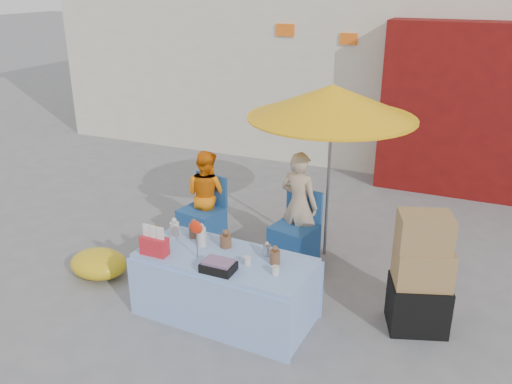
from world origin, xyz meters
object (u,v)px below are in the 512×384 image
at_px(vendor_orange, 206,195).
at_px(vendor_beige, 299,205).
at_px(chair_left, 203,223).
at_px(umbrella, 332,102).
at_px(box_stack, 421,277).
at_px(chair_right, 294,240).
at_px(market_table, 225,285).

relative_size(vendor_orange, vendor_beige, 0.89).
relative_size(chair_left, umbrella, 0.41).
height_order(vendor_orange, box_stack, box_stack).
distance_m(umbrella, box_stack, 2.13).
relative_size(chair_left, chair_right, 1.00).
distance_m(vendor_beige, umbrella, 1.28).
distance_m(chair_right, vendor_orange, 1.30).
bearing_deg(vendor_orange, chair_left, 103.30).
bearing_deg(market_table, chair_right, 83.30).
bearing_deg(vendor_orange, market_table, 135.86).
relative_size(chair_left, vendor_beige, 0.64).
relative_size(vendor_orange, umbrella, 0.56).
bearing_deg(chair_left, vendor_beige, 18.07).
relative_size(chair_left, box_stack, 0.71).
relative_size(chair_left, vendor_orange, 0.72).
distance_m(vendor_orange, umbrella, 2.03).
bearing_deg(box_stack, chair_right, 152.50).
bearing_deg(chair_left, box_stack, -4.13).
height_order(chair_right, umbrella, umbrella).
relative_size(market_table, chair_left, 2.10).
bearing_deg(market_table, chair_left, 129.57).
bearing_deg(box_stack, chair_left, 163.95).
xyz_separation_m(market_table, vendor_orange, (-1.01, 1.51, 0.25)).
bearing_deg(vendor_beige, umbrella, -141.52).
xyz_separation_m(chair_right, vendor_orange, (-1.25, 0.13, 0.33)).
height_order(market_table, vendor_orange, vendor_orange).
height_order(market_table, umbrella, umbrella).
height_order(chair_left, vendor_beige, vendor_beige).
height_order(vendor_beige, umbrella, umbrella).
bearing_deg(box_stack, vendor_beige, 148.76).
relative_size(umbrella, box_stack, 1.74).
bearing_deg(umbrella, box_stack, -41.12).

